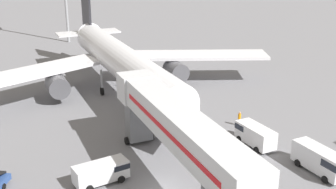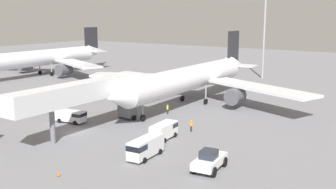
{
  "view_description": "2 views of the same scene",
  "coord_description": "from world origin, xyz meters",
  "px_view_note": "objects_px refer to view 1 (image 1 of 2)",
  "views": [
    {
      "loc": [
        -12.27,
        -30.51,
        20.37
      ],
      "look_at": [
        6.49,
        14.05,
        3.37
      ],
      "focal_mm": 46.42,
      "sensor_mm": 36.0,
      "label": 1
    },
    {
      "loc": [
        42.41,
        -39.26,
        16.7
      ],
      "look_at": [
        5.79,
        15.1,
        3.66
      ],
      "focal_mm": 43.4,
      "sensor_mm": 36.0,
      "label": 2
    }
  ],
  "objects_px": {
    "ground_crew_worker_foreground": "(239,118)",
    "airplane_at_gate": "(120,61)",
    "jet_bridge": "(171,121)",
    "ground_crew_worker_midground": "(149,110)",
    "service_van_near_center": "(103,171)",
    "service_van_outer_left": "(255,134)",
    "service_van_mid_right": "(321,160)"
  },
  "relations": [
    {
      "from": "jet_bridge",
      "to": "ground_crew_worker_foreground",
      "type": "distance_m",
      "value": 15.48
    },
    {
      "from": "airplane_at_gate",
      "to": "service_van_outer_left",
      "type": "xyz_separation_m",
      "value": [
        8.21,
        -21.38,
        -3.63
      ]
    },
    {
      "from": "service_van_mid_right",
      "to": "ground_crew_worker_midground",
      "type": "bearing_deg",
      "value": 117.0
    },
    {
      "from": "ground_crew_worker_foreground",
      "to": "airplane_at_gate",
      "type": "bearing_deg",
      "value": 120.16
    },
    {
      "from": "airplane_at_gate",
      "to": "jet_bridge",
      "type": "distance_m",
      "value": 24.66
    },
    {
      "from": "airplane_at_gate",
      "to": "service_van_outer_left",
      "type": "height_order",
      "value": "airplane_at_gate"
    },
    {
      "from": "service_van_mid_right",
      "to": "service_van_outer_left",
      "type": "distance_m",
      "value": 7.76
    },
    {
      "from": "airplane_at_gate",
      "to": "ground_crew_worker_midground",
      "type": "distance_m",
      "value": 10.4
    },
    {
      "from": "airplane_at_gate",
      "to": "jet_bridge",
      "type": "height_order",
      "value": "airplane_at_gate"
    },
    {
      "from": "service_van_near_center",
      "to": "ground_crew_worker_foreground",
      "type": "xyz_separation_m",
      "value": [
        18.03,
        6.24,
        -0.17
      ]
    },
    {
      "from": "jet_bridge",
      "to": "service_van_outer_left",
      "type": "distance_m",
      "value": 12.26
    },
    {
      "from": "service_van_mid_right",
      "to": "jet_bridge",
      "type": "bearing_deg",
      "value": 162.14
    },
    {
      "from": "service_van_outer_left",
      "to": "ground_crew_worker_foreground",
      "type": "xyz_separation_m",
      "value": [
        1.28,
        5.04,
        -0.31
      ]
    },
    {
      "from": "airplane_at_gate",
      "to": "ground_crew_worker_midground",
      "type": "height_order",
      "value": "airplane_at_gate"
    },
    {
      "from": "jet_bridge",
      "to": "service_van_mid_right",
      "type": "relative_size",
      "value": 4.17
    },
    {
      "from": "service_van_near_center",
      "to": "jet_bridge",
      "type": "bearing_deg",
      "value": -18.39
    },
    {
      "from": "service_van_outer_left",
      "to": "ground_crew_worker_midground",
      "type": "height_order",
      "value": "service_van_outer_left"
    },
    {
      "from": "ground_crew_worker_midground",
      "to": "airplane_at_gate",
      "type": "bearing_deg",
      "value": 94.54
    },
    {
      "from": "jet_bridge",
      "to": "service_van_outer_left",
      "type": "bearing_deg",
      "value": 15.82
    },
    {
      "from": "service_van_outer_left",
      "to": "ground_crew_worker_midground",
      "type": "bearing_deg",
      "value": 122.28
    },
    {
      "from": "jet_bridge",
      "to": "service_van_near_center",
      "type": "height_order",
      "value": "jet_bridge"
    },
    {
      "from": "jet_bridge",
      "to": "service_van_mid_right",
      "type": "height_order",
      "value": "jet_bridge"
    },
    {
      "from": "service_van_near_center",
      "to": "ground_crew_worker_midground",
      "type": "bearing_deg",
      "value": 54.4
    },
    {
      "from": "service_van_mid_right",
      "to": "ground_crew_worker_midground",
      "type": "height_order",
      "value": "service_van_mid_right"
    },
    {
      "from": "ground_crew_worker_midground",
      "to": "service_van_outer_left",
      "type": "bearing_deg",
      "value": -57.72
    },
    {
      "from": "service_van_near_center",
      "to": "ground_crew_worker_midground",
      "type": "distance_m",
      "value": 15.97
    },
    {
      "from": "airplane_at_gate",
      "to": "jet_bridge",
      "type": "relative_size",
      "value": 2.0
    },
    {
      "from": "airplane_at_gate",
      "to": "jet_bridge",
      "type": "xyz_separation_m",
      "value": [
        -2.77,
        -24.49,
        0.84
      ]
    },
    {
      "from": "service_van_near_center",
      "to": "ground_crew_worker_midground",
      "type": "height_order",
      "value": "service_van_near_center"
    },
    {
      "from": "jet_bridge",
      "to": "service_van_outer_left",
      "type": "xyz_separation_m",
      "value": [
        10.98,
        3.11,
        -4.47
      ]
    },
    {
      "from": "airplane_at_gate",
      "to": "ground_crew_worker_midground",
      "type": "bearing_deg",
      "value": -85.46
    },
    {
      "from": "jet_bridge",
      "to": "ground_crew_worker_foreground",
      "type": "bearing_deg",
      "value": 33.63
    }
  ]
}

